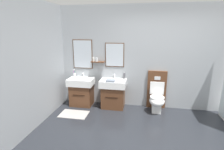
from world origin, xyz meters
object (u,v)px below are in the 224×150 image
at_px(toilet, 157,96).
at_px(folded_hand_towel, 111,81).
at_px(vanity_sink_left, 82,91).
at_px(soap_dispenser, 124,76).
at_px(vanity_sink_right, 113,93).
at_px(toothbrush_cup, 74,74).

distance_m(toilet, folded_hand_towel, 1.24).
height_order(vanity_sink_left, soap_dispenser, soap_dispenser).
bearing_deg(vanity_sink_right, vanity_sink_left, 180.00).
bearing_deg(soap_dispenser, toilet, -11.27).
xyz_separation_m(toothbrush_cup, folded_hand_towel, (1.09, -0.32, -0.04)).
xyz_separation_m(soap_dispenser, folded_hand_towel, (-0.30, -0.33, -0.06)).
xyz_separation_m(vanity_sink_left, toothbrush_cup, (-0.26, 0.17, 0.41)).
height_order(vanity_sink_right, toilet, toilet).
bearing_deg(vanity_sink_left, soap_dispenser, 9.09).
distance_m(toothbrush_cup, soap_dispenser, 1.39).
bearing_deg(soap_dispenser, toothbrush_cup, -179.60).
height_order(vanity_sink_left, toothbrush_cup, toothbrush_cup).
bearing_deg(folded_hand_towel, soap_dispenser, 47.60).
bearing_deg(vanity_sink_right, folded_hand_towel, -104.81).
xyz_separation_m(toilet, soap_dispenser, (-0.86, 0.17, 0.46)).
bearing_deg(toilet, toothbrush_cup, 175.90).
xyz_separation_m(vanity_sink_right, toilet, (1.12, 0.01, -0.03)).
distance_m(vanity_sink_left, toilet, 2.00).
distance_m(vanity_sink_right, toilet, 1.12).
relative_size(vanity_sink_right, folded_hand_towel, 3.44).
bearing_deg(toothbrush_cup, toilet, -4.10).
bearing_deg(toilet, vanity_sink_right, -179.41).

